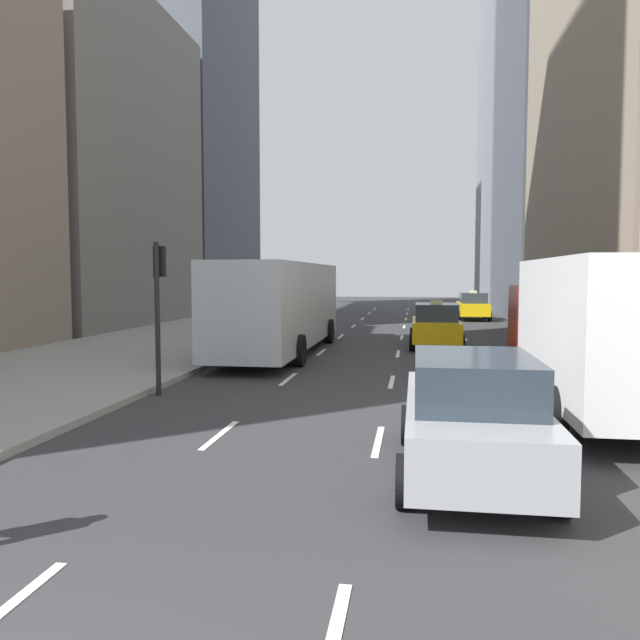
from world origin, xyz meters
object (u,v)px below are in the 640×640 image
object	(u,v)px
taxi_second	(473,306)
sedan_black_near	(472,414)
traffic_light_pole	(159,293)
city_bus	(281,304)
taxi_lead	(436,325)
box_truck	(593,330)

from	to	relation	value
taxi_second	sedan_black_near	xyz separation A→B (m)	(-2.80, -31.70, 0.00)
traffic_light_pole	sedan_black_near	bearing A→B (deg)	-36.55
taxi_second	city_bus	distance (m)	20.28
taxi_second	taxi_lead	bearing A→B (deg)	-100.01
city_bus	box_truck	bearing A→B (deg)	-45.97
sedan_black_near	traffic_light_pole	world-z (taller)	traffic_light_pole
city_bus	box_truck	xyz separation A→B (m)	(8.41, -8.70, -0.08)
taxi_second	box_truck	world-z (taller)	box_truck
taxi_lead	traffic_light_pole	distance (m)	12.86
city_bus	taxi_lead	bearing A→B (deg)	24.63
taxi_lead	traffic_light_pole	size ratio (longest dim) A/B	1.22
taxi_second	traffic_light_pole	distance (m)	28.40
taxi_lead	box_truck	world-z (taller)	box_truck
city_bus	box_truck	distance (m)	12.10
sedan_black_near	traffic_light_pole	distance (m)	8.54
taxi_lead	sedan_black_near	bearing A→B (deg)	-90.00
sedan_black_near	taxi_second	bearing A→B (deg)	84.95
traffic_light_pole	city_bus	bearing A→B (deg)	82.16
taxi_lead	city_bus	size ratio (longest dim) A/B	0.38
taxi_lead	sedan_black_near	xyz separation A→B (m)	(0.00, -15.85, 0.00)
box_truck	traffic_light_pole	world-z (taller)	traffic_light_pole
taxi_lead	sedan_black_near	distance (m)	15.85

